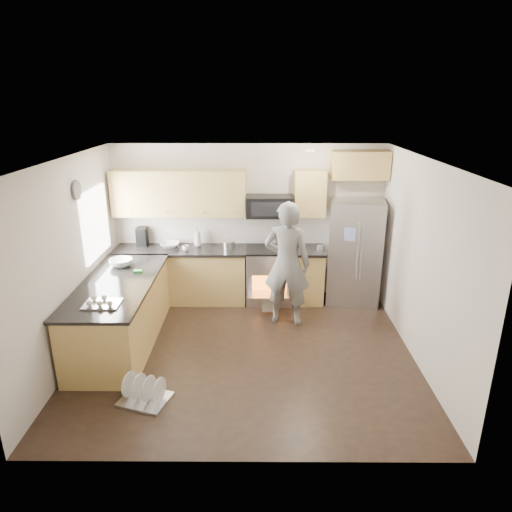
{
  "coord_description": "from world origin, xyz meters",
  "views": [
    {
      "loc": [
        0.17,
        -5.47,
        3.3
      ],
      "look_at": [
        0.14,
        0.5,
        1.22
      ],
      "focal_mm": 32.0,
      "sensor_mm": 36.0,
      "label": 1
    }
  ],
  "objects_px": {
    "stove_range": "(269,263)",
    "dish_rack": "(145,394)",
    "person": "(287,264)",
    "refrigerator": "(355,252)"
  },
  "relations": [
    {
      "from": "person",
      "to": "dish_rack",
      "type": "bearing_deg",
      "value": 61.44
    },
    {
      "from": "dish_rack",
      "to": "refrigerator",
      "type": "bearing_deg",
      "value": 43.75
    },
    {
      "from": "stove_range",
      "to": "refrigerator",
      "type": "bearing_deg",
      "value": 0.3
    },
    {
      "from": "refrigerator",
      "to": "dish_rack",
      "type": "bearing_deg",
      "value": -126.25
    },
    {
      "from": "stove_range",
      "to": "dish_rack",
      "type": "height_order",
      "value": "stove_range"
    },
    {
      "from": "refrigerator",
      "to": "person",
      "type": "height_order",
      "value": "person"
    },
    {
      "from": "refrigerator",
      "to": "person",
      "type": "bearing_deg",
      "value": -135.58
    },
    {
      "from": "stove_range",
      "to": "dish_rack",
      "type": "relative_size",
      "value": 2.79
    },
    {
      "from": "stove_range",
      "to": "dish_rack",
      "type": "xyz_separation_m",
      "value": [
        -1.48,
        -2.77,
        -0.59
      ]
    },
    {
      "from": "stove_range",
      "to": "person",
      "type": "xyz_separation_m",
      "value": [
        0.25,
        -0.8,
        0.28
      ]
    }
  ]
}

